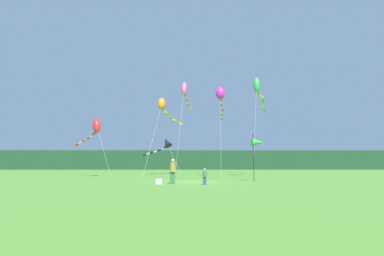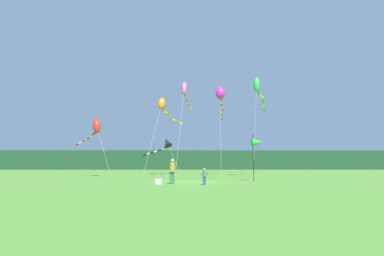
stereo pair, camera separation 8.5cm
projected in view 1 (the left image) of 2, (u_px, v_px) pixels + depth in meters
ground_plane at (193, 182)px, 24.17m from camera, size 120.00×120.00×0.00m
distant_treeline at (189, 160)px, 69.12m from camera, size 108.00×3.98×4.09m
person_adult at (173, 170)px, 21.79m from camera, size 0.38×0.38×1.72m
person_child at (205, 176)px, 21.04m from camera, size 0.24×0.24×1.09m
cooler_box at (159, 181)px, 21.66m from camera, size 0.41×0.39×0.36m
banner_flag_pole at (257, 143)px, 25.17m from camera, size 0.90×0.70×3.73m
kite_green at (258, 89)px, 33.71m from camera, size 3.47×8.08×10.38m
kite_orange at (163, 106)px, 37.05m from camera, size 3.80×10.40×9.04m
kite_red at (95, 128)px, 33.33m from camera, size 6.04×7.35×6.28m
kite_magenta at (220, 97)px, 33.83m from camera, size 1.40×8.54×9.41m
kite_black at (165, 144)px, 39.86m from camera, size 5.34×5.64×4.78m
kite_rainbow at (185, 91)px, 38.27m from camera, size 1.87×9.08×11.20m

